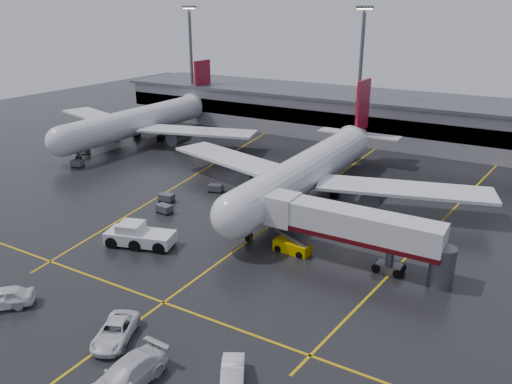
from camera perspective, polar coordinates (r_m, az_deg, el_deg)
The scene contains 22 objects.
ground at distance 63.76m, azimuth 2.47°, elevation -3.15°, with size 220.00×220.00×0.00m, color black.
apron_line_centre at distance 63.76m, azimuth 2.47°, elevation -3.14°, with size 0.25×90.00×0.02m, color gold.
apron_line_stop at distance 47.67m, azimuth -10.42°, elevation -12.20°, with size 60.00×0.25×0.02m, color gold.
apron_line_left at distance 81.80m, azimuth -6.62°, elevation 2.11°, with size 0.25×70.00×0.02m, color gold.
apron_line_right at distance 67.39m, azimuth 20.28°, elevation -3.13°, with size 0.25×70.00×0.02m, color gold.
terminal at distance 105.46m, azimuth 15.03°, elevation 8.11°, with size 122.00×19.00×8.60m.
light_mast_left at distance 118.88m, azimuth -7.36°, elevation 14.90°, with size 3.00×1.20×25.45m.
light_mast_mid at distance 99.74m, azimuth 11.76°, elevation 13.63°, with size 3.00×1.20×25.45m.
main_airliner at distance 70.48m, azimuth 6.25°, elevation 2.72°, with size 48.80×45.60×14.10m.
second_airliner at distance 103.17m, azimuth -12.69°, elevation 7.99°, with size 48.80×45.60×14.10m.
jet_bridge at distance 52.82m, azimuth 10.85°, elevation -4.02°, with size 19.90×3.40×6.05m.
pushback_tractor at distance 58.26m, azimuth -13.16°, elevation -4.89°, with size 8.19×5.21×2.73m.
belt_loader at distance 55.53m, azimuth 4.13°, elevation -6.20°, with size 4.16×2.14×2.57m.
service_van_a at distance 43.52m, azimuth -15.65°, elevation -14.97°, with size 2.56×5.54×1.54m, color white.
service_van_b at distance 38.78m, azimuth -14.49°, elevation -19.45°, with size 2.71×6.66×1.93m, color silver.
service_van_c at distance 37.91m, azimuth -2.68°, elevation -20.18°, with size 1.62×4.64×1.53m, color white.
service_van_d at distance 51.16m, azimuth -26.86°, elevation -10.65°, with size 2.20×5.46×1.86m, color white.
baggage_cart_a at distance 66.64m, azimuth -10.34°, elevation -1.83°, with size 2.10×1.46×1.12m.
baggage_cart_b at distance 70.43m, azimuth -10.10°, elevation -0.58°, with size 2.14×1.53×1.12m.
baggage_cart_c at distance 73.19m, azimuth -4.60°, elevation 0.49°, with size 2.29×1.83×1.12m.
baggage_cart_d at distance 97.29m, azimuth -18.93°, elevation 4.47°, with size 2.09×1.44×1.12m.
baggage_cart_e at distance 89.68m, azimuth -19.56°, elevation 3.10°, with size 2.22×1.68×1.12m.
Camera 1 is at (27.30, -51.74, 25.37)m, focal length 35.33 mm.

